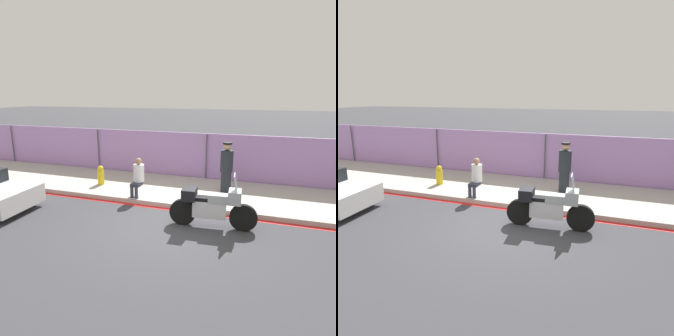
% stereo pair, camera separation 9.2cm
% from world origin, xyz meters
% --- Properties ---
extents(ground_plane, '(120.00, 120.00, 0.00)m').
position_xyz_m(ground_plane, '(0.00, 0.00, 0.00)').
color(ground_plane, '#38383D').
extents(sidewalk, '(36.36, 3.20, 0.15)m').
position_xyz_m(sidewalk, '(0.00, 2.83, 0.07)').
color(sidewalk, '#ADA89E').
rests_on(sidewalk, ground_plane).
extents(curb_paint_stripe, '(36.36, 0.18, 0.01)m').
position_xyz_m(curb_paint_stripe, '(0.00, 1.14, 0.00)').
color(curb_paint_stripe, red).
rests_on(curb_paint_stripe, ground_plane).
extents(storefront_fence, '(34.54, 0.17, 1.94)m').
position_xyz_m(storefront_fence, '(0.00, 4.52, 0.97)').
color(storefront_fence, '#AD7FC6').
rests_on(storefront_fence, ground_plane).
extents(motorcycle, '(2.31, 0.61, 1.50)m').
position_xyz_m(motorcycle, '(1.02, 0.30, 0.60)').
color(motorcycle, black).
rests_on(motorcycle, ground_plane).
extents(officer_standing, '(0.43, 0.43, 1.73)m').
position_xyz_m(officer_standing, '(1.00, 2.97, 1.03)').
color(officer_standing, '#1E2328').
rests_on(officer_standing, sidewalk).
extents(person_seated_on_curb, '(0.35, 0.64, 1.25)m').
position_xyz_m(person_seated_on_curb, '(-1.72, 1.70, 0.84)').
color(person_seated_on_curb, '#2D3342').
rests_on(person_seated_on_curb, sidewalk).
extents(fire_hydrant, '(0.25, 0.31, 0.71)m').
position_xyz_m(fire_hydrant, '(-3.56, 2.36, 0.49)').
color(fire_hydrant, gold).
rests_on(fire_hydrant, sidewalk).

